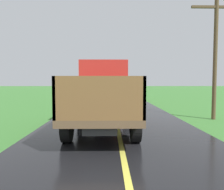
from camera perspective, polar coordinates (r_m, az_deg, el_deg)
banana_truck_near at (r=8.96m, az=-2.13°, el=0.56°), size 2.38×5.82×2.80m
banana_truck_far at (r=21.83m, az=-1.13°, el=2.33°), size 2.38×5.81×2.80m
utility_pole_roadside at (r=12.20m, az=25.89°, el=10.02°), size 2.54×0.20×6.08m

